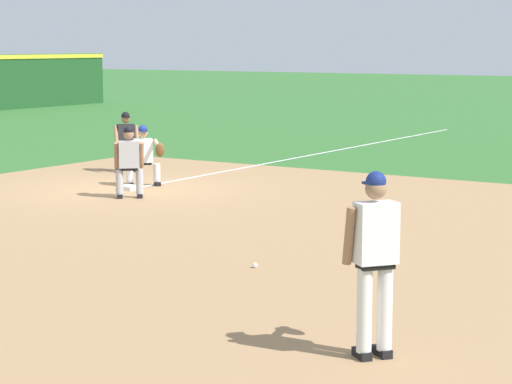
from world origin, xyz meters
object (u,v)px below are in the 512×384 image
(baserunner, at_px, (129,159))
(umpire, at_px, (126,139))
(first_baseman, at_px, (145,153))
(first_base_bag, at_px, (129,188))
(baseball, at_px, (255,265))
(pitcher, at_px, (375,252))

(baserunner, distance_m, umpire, 4.22)
(first_baseman, bearing_deg, first_base_bag, -177.97)
(baseball, bearing_deg, first_baseman, 49.34)
(baseball, xyz_separation_m, first_baseman, (5.44, 6.34, 0.69))
(pitcher, distance_m, umpire, 15.12)
(first_base_bag, bearing_deg, pitcher, -128.76)
(first_baseman, height_order, baserunner, baserunner)
(baserunner, bearing_deg, umpire, 40.84)
(first_baseman, xyz_separation_m, baserunner, (-1.47, -0.79, 0.06))
(baseball, height_order, umpire, umpire)
(baserunner, height_order, umpire, same)
(first_base_bag, bearing_deg, umpire, 40.88)
(baseball, xyz_separation_m, umpire, (7.17, 8.30, 0.76))
(first_base_bag, xyz_separation_m, first_baseman, (0.57, 0.02, 0.69))
(first_base_bag, distance_m, baseball, 7.98)
(first_baseman, bearing_deg, baserunner, -151.59)
(first_baseman, bearing_deg, pitcher, -130.74)
(first_base_bag, height_order, baseball, first_base_bag)
(first_base_bag, xyz_separation_m, baserunner, (-0.90, -0.77, 0.75))
(first_base_bag, relative_size, baseball, 5.14)
(first_base_bag, relative_size, first_baseman, 0.28)
(umpire, bearing_deg, pitcher, -130.83)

